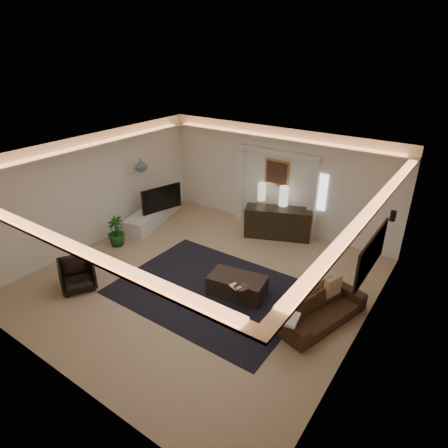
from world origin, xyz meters
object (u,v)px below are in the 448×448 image
Objects in this scene: console at (278,224)px; armchair at (77,274)px; coffee_table at (237,286)px; sofa at (321,309)px.

armchair is (-2.46, -4.71, -0.06)m from console.
sofa is at bearing -4.29° from coffee_table.
armchair is at bearing 128.88° from sofa.
console is 2.96m from coffee_table.
sofa is at bearing -37.44° from armchair.
coffee_table is (0.56, -2.90, -0.20)m from console.
armchair reaches higher than coffee_table.
armchair reaches higher than sofa.
coffee_table is at bearing -101.72° from console.
console is 1.49× the size of coffee_table.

